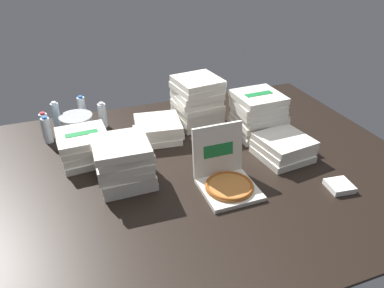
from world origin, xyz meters
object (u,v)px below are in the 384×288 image
pizza_stack_right_near (197,101)px  water_bottle_0 (103,115)px  water_bottle_2 (45,126)px  water_bottle_3 (82,108)px  pizza_stack_left_far (258,115)px  water_bottle_4 (56,115)px  napkin_pile (339,186)px  pizza_stack_center_far (283,147)px  pizza_stack_right_far (158,129)px  water_bottle_1 (47,130)px  pizza_stack_center_near (123,162)px  open_pizza_box (226,176)px  pizza_stack_left_mid (84,146)px  ice_bucket (77,123)px

pizza_stack_right_near → water_bottle_0: size_ratio=1.83×
water_bottle_2 → water_bottle_3: bearing=36.7°
pizza_stack_left_far → water_bottle_0: pizza_stack_left_far is taller
pizza_stack_left_far → pizza_stack_right_near: 0.53m
water_bottle_4 → napkin_pile: bearing=-43.3°
pizza_stack_right_near → napkin_pile: 1.34m
pizza_stack_center_far → pizza_stack_left_far: (-0.02, 0.37, 0.10)m
pizza_stack_center_far → pizza_stack_right_far: bearing=142.9°
water_bottle_1 → pizza_stack_right_near: bearing=-4.7°
pizza_stack_right_far → pizza_stack_center_near: size_ratio=1.07×
open_pizza_box → water_bottle_1: size_ratio=1.83×
pizza_stack_center_far → water_bottle_2: water_bottle_2 is taller
open_pizza_box → water_bottle_1: 1.49m
open_pizza_box → water_bottle_4: size_ratio=1.83×
pizza_stack_right_far → pizza_stack_left_mid: bearing=-169.0°
pizza_stack_left_far → pizza_stack_right_near: size_ratio=0.94×
open_pizza_box → water_bottle_4: 1.63m
ice_bucket → water_bottle_3: (0.07, 0.20, 0.04)m
water_bottle_0 → water_bottle_4: size_ratio=1.00×
pizza_stack_center_far → pizza_stack_right_near: bearing=118.5°
pizza_stack_right_far → napkin_pile: size_ratio=2.63×
open_pizza_box → napkin_pile: size_ratio=2.65×
pizza_stack_left_far → water_bottle_1: (-1.61, 0.47, -0.07)m
pizza_stack_center_near → napkin_pile: (1.30, -0.57, -0.13)m
pizza_stack_left_far → pizza_stack_right_far: 0.82m
ice_bucket → water_bottle_2: bearing=-172.2°
open_pizza_box → pizza_stack_left_mid: 1.07m
water_bottle_1 → water_bottle_0: bearing=14.7°
pizza_stack_left_far → ice_bucket: bearing=157.1°
open_pizza_box → pizza_stack_center_far: (0.56, 0.19, -0.00)m
pizza_stack_left_mid → water_bottle_3: bearing=85.3°
pizza_stack_left_far → ice_bucket: size_ratio=1.42×
water_bottle_0 → pizza_stack_center_far: bearing=-39.0°
napkin_pile → open_pizza_box: bearing=157.5°
water_bottle_2 → water_bottle_1: bearing=-81.8°
pizza_stack_left_mid → water_bottle_3: water_bottle_3 is taller
pizza_stack_center_near → pizza_stack_right_near: size_ratio=0.93×
pizza_stack_center_near → water_bottle_4: 1.08m
pizza_stack_center_far → napkin_pile: bearing=-74.5°
pizza_stack_right_far → pizza_stack_left_far: bearing=-16.3°
pizza_stack_left_far → napkin_pile: size_ratio=2.49×
water_bottle_3 → water_bottle_4: size_ratio=1.00×
water_bottle_0 → water_bottle_3: bearing=126.4°
pizza_stack_center_near → water_bottle_3: size_ratio=1.69×
pizza_stack_left_far → pizza_stack_center_near: bearing=-166.4°
napkin_pile → water_bottle_4: bearing=136.7°
pizza_stack_left_mid → water_bottle_4: 0.64m
water_bottle_2 → water_bottle_3: same height
pizza_stack_left_mid → water_bottle_2: bearing=120.8°
pizza_stack_center_near → water_bottle_4: size_ratio=1.69×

